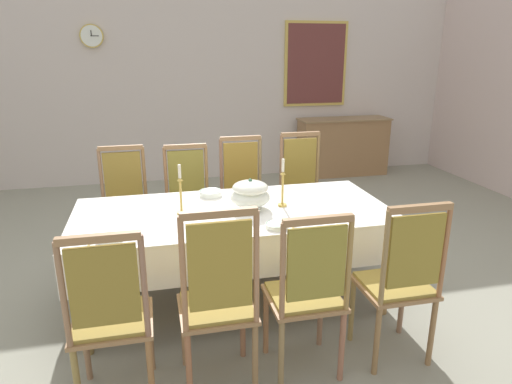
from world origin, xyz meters
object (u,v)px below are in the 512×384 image
Objects in this scene: candlestick_west at (181,194)px; dining_table at (233,219)px; chair_south_a at (110,315)px; framed_painting at (316,64)px; bowl_near_right at (277,225)px; mounted_clock at (92,36)px; candlestick_east at (283,187)px; bowl_far_left at (211,193)px; chair_south_b at (218,298)px; bowl_near_left at (110,238)px; chair_south_d at (400,279)px; chair_north_a at (125,204)px; soup_tureen at (250,194)px; chair_north_c at (244,194)px; spoon_primary at (93,240)px; chair_south_c at (307,291)px; chair_north_d at (303,190)px; spoon_secondary at (291,224)px; sideboard at (343,147)px; chair_north_b at (189,200)px.

dining_table is at bearing 0.00° from candlestick_west.
chair_south_a is 5.56m from framed_painting.
mounted_clock reaches higher than bowl_near_right.
candlestick_east is 1.20× the size of mounted_clock.
chair_south_b is at bearing -96.21° from bowl_far_left.
framed_painting reaches higher than bowl_near_left.
chair_south_b reaches higher than candlestick_east.
bowl_near_right is at bearing 141.89° from chair_south_d.
candlestick_west reaches higher than chair_north_a.
framed_painting is at bearing 57.52° from bowl_far_left.
soup_tureen is at bearing 43.65° from chair_south_a.
dining_table is 4.15m from mounted_clock.
chair_north_c is at bearing -179.87° from chair_north_a.
chair_south_d reaches higher than soup_tureen.
chair_south_d is 6.43× the size of spoon_primary.
bowl_near_right is at bearing -66.87° from bowl_far_left.
framed_painting reaches higher than chair_south_c.
candlestick_west is at bearing -122.77° from framed_painting.
chair_south_c is at bearing -73.81° from dining_table.
framed_painting is (1.72, 4.64, 1.15)m from chair_south_c.
chair_south_d is at bearing -52.81° from bowl_far_left.
dining_table is 14.38× the size of bowl_near_left.
bowl_far_left is at bearing 29.27° from chair_north_d.
chair_south_a is 2.56m from chair_north_d.
bowl_far_left is 0.90m from spoon_secondary.
chair_north_c is at bearing 107.96° from chair_south_d.
chair_south_c is at bearing 64.03° from sideboard.
bowl_near_left reaches higher than spoon_secondary.
chair_south_a is 2.19m from chair_north_c.
spoon_primary is at bearing 46.59° from chair_north_c.
chair_north_b is 6.29× the size of spoon_primary.
bowl_near_left is 0.11m from spoon_primary.
mounted_clock is (-1.00, 2.75, 1.54)m from chair_north_b.
framed_painting is at bearing 69.62° from spoon_secondary.
chair_north_a is 0.99× the size of chair_south_d.
chair_north_a is 3.52× the size of mounted_clock.
chair_north_c reaches higher than sideboard.
chair_south_b is 6.60× the size of spoon_secondary.
chair_south_b reaches higher than chair_north_b.
candlestick_east is (0.78, -0.00, 0.00)m from candlestick_west.
soup_tureen is 1.61× the size of bowl_far_left.
chair_south_d is 4.91m from framed_painting.
chair_north_d is at bearing 72.04° from chair_south_c.
chair_north_b reaches higher than dining_table.
chair_north_c is 0.72m from bowl_far_left.
mounted_clock is at bearing 114.89° from chair_south_d.
mounted_clock is at bearing 110.76° from soup_tureen.
sideboard is at bearing -31.48° from framed_painting.
chair_south_d is 0.77× the size of sideboard.
mounted_clock is at bearing 103.38° from candlestick_west.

